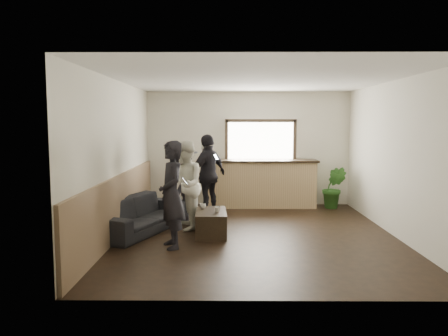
{
  "coord_description": "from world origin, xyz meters",
  "views": [
    {
      "loc": [
        -0.51,
        -7.83,
        2.04
      ],
      "look_at": [
        -0.58,
        0.4,
        1.18
      ],
      "focal_mm": 35.0,
      "sensor_mm": 36.0,
      "label": 1
    }
  ],
  "objects_px": {
    "bar_counter": "(261,180)",
    "potted_plant": "(334,188)",
    "person_b": "(185,185)",
    "person_c": "(183,182)",
    "cup_a": "(203,206)",
    "coffee_table": "(211,223)",
    "sofa": "(140,214)",
    "person_a": "(172,195)",
    "person_d": "(208,175)",
    "cup_b": "(217,209)"
  },
  "relations": [
    {
      "from": "cup_a",
      "to": "person_a",
      "type": "distance_m",
      "value": 1.22
    },
    {
      "from": "potted_plant",
      "to": "person_b",
      "type": "height_order",
      "value": "person_b"
    },
    {
      "from": "sofa",
      "to": "coffee_table",
      "type": "relative_size",
      "value": 2.25
    },
    {
      "from": "person_c",
      "to": "cup_a",
      "type": "bearing_deg",
      "value": 31.96
    },
    {
      "from": "coffee_table",
      "to": "person_d",
      "type": "xyz_separation_m",
      "value": [
        -0.12,
        1.75,
        0.68
      ]
    },
    {
      "from": "person_b",
      "to": "coffee_table",
      "type": "bearing_deg",
      "value": 42.05
    },
    {
      "from": "person_a",
      "to": "potted_plant",
      "type": "bearing_deg",
      "value": 112.29
    },
    {
      "from": "coffee_table",
      "to": "person_a",
      "type": "height_order",
      "value": "person_a"
    },
    {
      "from": "person_a",
      "to": "person_b",
      "type": "height_order",
      "value": "person_a"
    },
    {
      "from": "sofa",
      "to": "coffee_table",
      "type": "distance_m",
      "value": 1.36
    },
    {
      "from": "cup_a",
      "to": "person_a",
      "type": "height_order",
      "value": "person_a"
    },
    {
      "from": "cup_a",
      "to": "sofa",
      "type": "bearing_deg",
      "value": -179.43
    },
    {
      "from": "coffee_table",
      "to": "person_c",
      "type": "distance_m",
      "value": 1.43
    },
    {
      "from": "coffee_table",
      "to": "person_a",
      "type": "distance_m",
      "value": 1.22
    },
    {
      "from": "sofa",
      "to": "cup_b",
      "type": "height_order",
      "value": "sofa"
    },
    {
      "from": "cup_a",
      "to": "person_b",
      "type": "bearing_deg",
      "value": 154.37
    },
    {
      "from": "sofa",
      "to": "potted_plant",
      "type": "xyz_separation_m",
      "value": [
        4.17,
        2.27,
        0.18
      ]
    },
    {
      "from": "bar_counter",
      "to": "person_c",
      "type": "distance_m",
      "value": 2.35
    },
    {
      "from": "bar_counter",
      "to": "cup_b",
      "type": "bearing_deg",
      "value": -109.69
    },
    {
      "from": "cup_a",
      "to": "person_d",
      "type": "height_order",
      "value": "person_d"
    },
    {
      "from": "sofa",
      "to": "person_d",
      "type": "bearing_deg",
      "value": -16.42
    },
    {
      "from": "person_a",
      "to": "person_c",
      "type": "distance_m",
      "value": 1.97
    },
    {
      "from": "potted_plant",
      "to": "person_c",
      "type": "relative_size",
      "value": 0.61
    },
    {
      "from": "cup_a",
      "to": "potted_plant",
      "type": "bearing_deg",
      "value": 36.93
    },
    {
      "from": "cup_a",
      "to": "cup_b",
      "type": "distance_m",
      "value": 0.43
    },
    {
      "from": "bar_counter",
      "to": "person_c",
      "type": "xyz_separation_m",
      "value": [
        -1.74,
        -1.57,
        0.18
      ]
    },
    {
      "from": "sofa",
      "to": "coffee_table",
      "type": "height_order",
      "value": "sofa"
    },
    {
      "from": "coffee_table",
      "to": "cup_b",
      "type": "bearing_deg",
      "value": -40.38
    },
    {
      "from": "potted_plant",
      "to": "person_a",
      "type": "xyz_separation_m",
      "value": [
        -3.45,
        -3.32,
        0.37
      ]
    },
    {
      "from": "person_b",
      "to": "person_d",
      "type": "relative_size",
      "value": 0.95
    },
    {
      "from": "cup_a",
      "to": "person_d",
      "type": "xyz_separation_m",
      "value": [
        0.04,
        1.52,
        0.41
      ]
    },
    {
      "from": "bar_counter",
      "to": "sofa",
      "type": "bearing_deg",
      "value": -134.58
    },
    {
      "from": "cup_a",
      "to": "potted_plant",
      "type": "relative_size",
      "value": 0.12
    },
    {
      "from": "person_c",
      "to": "bar_counter",
      "type": "bearing_deg",
      "value": 137.21
    },
    {
      "from": "bar_counter",
      "to": "cup_b",
      "type": "height_order",
      "value": "bar_counter"
    },
    {
      "from": "cup_b",
      "to": "sofa",
      "type": "bearing_deg",
      "value": 167.71
    },
    {
      "from": "coffee_table",
      "to": "person_d",
      "type": "height_order",
      "value": "person_d"
    },
    {
      "from": "cup_b",
      "to": "coffee_table",
      "type": "bearing_deg",
      "value": 139.62
    },
    {
      "from": "bar_counter",
      "to": "sofa",
      "type": "height_order",
      "value": "bar_counter"
    },
    {
      "from": "bar_counter",
      "to": "person_a",
      "type": "xyz_separation_m",
      "value": [
        -1.72,
        -3.54,
        0.23
      ]
    },
    {
      "from": "cup_a",
      "to": "cup_b",
      "type": "xyz_separation_m",
      "value": [
        0.28,
        -0.33,
        0.0
      ]
    },
    {
      "from": "coffee_table",
      "to": "cup_a",
      "type": "bearing_deg",
      "value": 125.33
    },
    {
      "from": "person_c",
      "to": "cup_b",
      "type": "bearing_deg",
      "value": 35.88
    },
    {
      "from": "coffee_table",
      "to": "potted_plant",
      "type": "xyz_separation_m",
      "value": [
        2.84,
        2.49,
        0.28
      ]
    },
    {
      "from": "cup_b",
      "to": "person_a",
      "type": "relative_size",
      "value": 0.06
    },
    {
      "from": "sofa",
      "to": "person_c",
      "type": "relative_size",
      "value": 1.34
    },
    {
      "from": "coffee_table",
      "to": "cup_a",
      "type": "relative_size",
      "value": 8.33
    },
    {
      "from": "bar_counter",
      "to": "potted_plant",
      "type": "relative_size",
      "value": 2.69
    },
    {
      "from": "potted_plant",
      "to": "person_d",
      "type": "height_order",
      "value": "person_d"
    },
    {
      "from": "person_a",
      "to": "person_b",
      "type": "bearing_deg",
      "value": 154.07
    }
  ]
}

